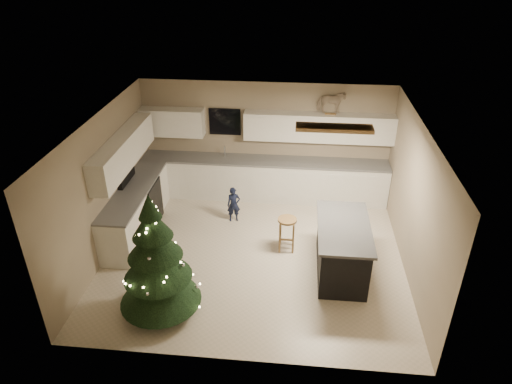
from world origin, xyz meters
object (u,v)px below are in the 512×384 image
bar_stool (287,226)px  christmas_tree (157,266)px  island (342,249)px  toddler (234,205)px  rocking_horse (331,102)px

bar_stool → christmas_tree: bearing=-136.5°
island → bar_stool: bearing=150.4°
christmas_tree → toddler: (0.78, 2.74, -0.49)m
bar_stool → christmas_tree: size_ratio=0.32×
toddler → rocking_horse: bearing=16.3°
island → toddler: 2.59m
island → rocking_horse: (-0.21, 2.66, 1.78)m
island → christmas_tree: (-2.91, -1.27, 0.39)m
christmas_tree → rocking_horse: 4.96m
bar_stool → island: bearing=-29.6°
bar_stool → toddler: 1.47m
bar_stool → christmas_tree: 2.68m
island → christmas_tree: size_ratio=0.80×
bar_stool → toddler: bearing=141.4°
island → rocking_horse: bearing=94.4°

